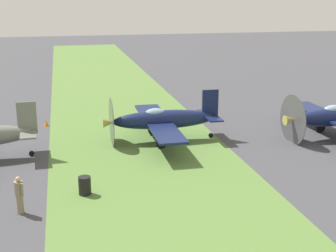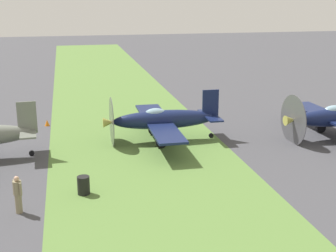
# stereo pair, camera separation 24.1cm
# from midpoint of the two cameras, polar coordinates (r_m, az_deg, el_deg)

# --- Properties ---
(grass_verge) EXTENTS (120.00, 11.00, 0.01)m
(grass_verge) POSITION_cam_midpoint_polar(r_m,az_deg,el_deg) (31.18, -3.60, -1.91)
(grass_verge) COLOR #567A38
(grass_verge) RESTS_ON ground
(airplane_wingman) EXTENTS (9.55, 7.60, 3.43)m
(airplane_wingman) POSITION_cam_midpoint_polar(r_m,az_deg,el_deg) (30.99, -0.48, 0.76)
(airplane_wingman) COLOR #141E47
(airplane_wingman) RESTS_ON ground
(ground_crew_chief) EXTENTS (0.53, 0.42, 1.73)m
(ground_crew_chief) POSITION_cam_midpoint_polar(r_m,az_deg,el_deg) (22.09, -17.17, -7.71)
(ground_crew_chief) COLOR #847A5B
(ground_crew_chief) RESTS_ON ground
(fuel_drum) EXTENTS (0.60, 0.60, 0.90)m
(fuel_drum) POSITION_cam_midpoint_polar(r_m,az_deg,el_deg) (23.52, -9.74, -6.98)
(fuel_drum) COLOR black
(fuel_drum) RESTS_ON ground
(runway_marker_cone) EXTENTS (0.36, 0.36, 0.44)m
(runway_marker_cone) POSITION_cam_midpoint_polar(r_m,az_deg,el_deg) (35.90, -14.02, 0.37)
(runway_marker_cone) COLOR orange
(runway_marker_cone) RESTS_ON ground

